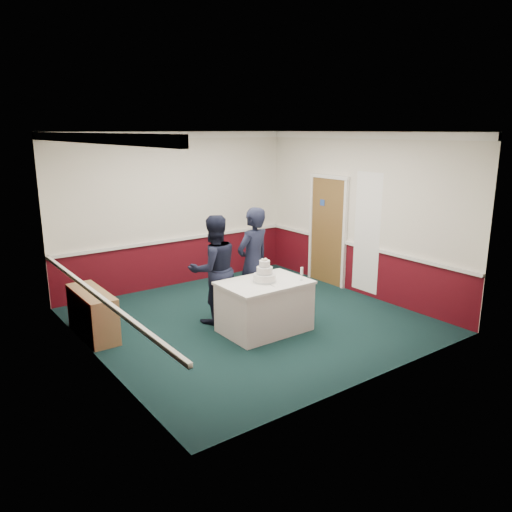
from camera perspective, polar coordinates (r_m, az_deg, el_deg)
ground at (r=8.23m, az=-0.58°, el=-7.34°), size 5.00×5.00×0.00m
room_shell at (r=8.27m, az=-2.65°, el=6.86°), size 5.00×5.00×3.00m
sideboard at (r=7.91m, az=-18.15°, el=-6.27°), size 0.41×1.20×0.70m
cake_table at (r=7.69m, az=0.97°, el=-5.72°), size 1.32×0.92×0.79m
wedding_cake at (r=7.53m, az=0.98°, el=-2.14°), size 0.35×0.35×0.36m
cake_knife at (r=7.40m, az=1.73°, el=-3.34°), size 0.05×0.22×0.00m
champagne_flute at (r=7.63m, az=5.26°, el=-1.79°), size 0.05×0.05×0.21m
person_man at (r=7.95m, az=-4.83°, el=-1.53°), size 0.92×0.76×1.75m
person_woman at (r=8.15m, az=-0.34°, el=-0.77°), size 0.74×0.56×1.83m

